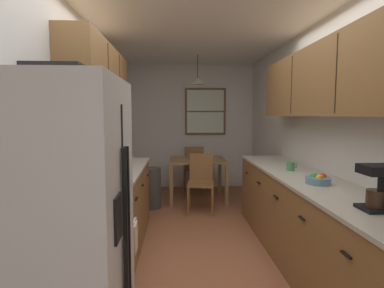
{
  "coord_description": "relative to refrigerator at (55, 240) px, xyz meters",
  "views": [
    {
      "loc": [
        -0.3,
        -2.82,
        1.51
      ],
      "look_at": [
        -0.09,
        1.2,
        1.13
      ],
      "focal_mm": 28.88,
      "sensor_mm": 36.0,
      "label": 1
    }
  ],
  "objects": [
    {
      "name": "dining_chair_far",
      "position": [
        0.99,
        4.43,
        -0.35
      ],
      "size": [
        0.41,
        0.41,
        0.9
      ],
      "color": "brown",
      "rests_on": "ground"
    },
    {
      "name": "microwave_over_range",
      "position": [
        -0.17,
        0.72,
        0.83
      ],
      "size": [
        0.39,
        0.6,
        0.35
      ],
      "color": "black"
    },
    {
      "name": "dish_towel",
      "position": [
        0.3,
        0.88,
        -0.35
      ],
      "size": [
        0.02,
        0.16,
        0.24
      ],
      "primitive_type": "cube",
      "color": "beige"
    },
    {
      "name": "refrigerator",
      "position": [
        0.0,
        0.0,
        0.0
      ],
      "size": [
        0.75,
        0.76,
        1.7
      ],
      "color": "silver",
      "rests_on": "ground"
    },
    {
      "name": "stove_range",
      "position": [
        -0.05,
        0.72,
        -0.38
      ],
      "size": [
        0.66,
        0.64,
        1.1
      ],
      "color": "silver",
      "rests_on": "ground"
    },
    {
      "name": "wall_right",
      "position": [
        2.29,
        2.2,
        0.42
      ],
      "size": [
        0.1,
        9.0,
        2.55
      ],
      "primitive_type": "cube",
      "color": "silver",
      "rests_on": "ground"
    },
    {
      "name": "upper_cabinets_left",
      "position": [
        -0.2,
        1.89,
        1.04
      ],
      "size": [
        0.33,
        1.88,
        0.73
      ],
      "color": "brown"
    },
    {
      "name": "wall_back",
      "position": [
        0.94,
        4.85,
        0.42
      ],
      "size": [
        4.4,
        0.1,
        2.55
      ],
      "primitive_type": "cube",
      "color": "silver",
      "rests_on": "ground"
    },
    {
      "name": "fruit_bowl",
      "position": [
        1.9,
        1.03,
        0.09
      ],
      "size": [
        0.22,
        0.22,
        0.09
      ],
      "color": "#597F9E",
      "rests_on": "counter_right"
    },
    {
      "name": "storage_canister",
      "position": [
        -0.06,
        1.19,
        0.13
      ],
      "size": [
        0.11,
        0.11,
        0.16
      ],
      "color": "red",
      "rests_on": "counter_left"
    },
    {
      "name": "ground_plane",
      "position": [
        0.94,
        2.2,
        -0.85
      ],
      "size": [
        12.0,
        12.0,
        0.0
      ],
      "primitive_type": "plane",
      "color": "#995B3D"
    },
    {
      "name": "upper_cabinets_right",
      "position": [
        2.08,
        1.3,
        0.99
      ],
      "size": [
        0.33,
        2.91,
        0.68
      ],
      "color": "brown"
    },
    {
      "name": "dining_chair_near",
      "position": [
        1.02,
        3.13,
        -0.35
      ],
      "size": [
        0.44,
        0.44,
        0.9
      ],
      "color": "brown",
      "rests_on": "ground"
    },
    {
      "name": "mug_by_coffeemaker",
      "position": [
        1.9,
        1.7,
        0.1
      ],
      "size": [
        0.12,
        0.09,
        0.09
      ],
      "color": "#3F7F4C",
      "rests_on": "counter_right"
    },
    {
      "name": "pendant_light",
      "position": [
        1.01,
        3.78,
        1.24
      ],
      "size": [
        0.25,
        0.25,
        0.51
      ],
      "color": "black"
    },
    {
      "name": "counter_left",
      "position": [
        -0.06,
        1.94,
        -0.4
      ],
      "size": [
        0.64,
        1.8,
        0.9
      ],
      "color": "brown",
      "rests_on": "ground"
    },
    {
      "name": "back_window",
      "position": [
        1.24,
        4.78,
        0.73
      ],
      "size": [
        0.84,
        0.05,
        0.96
      ],
      "color": "brown"
    },
    {
      "name": "dining_table",
      "position": [
        1.01,
        3.78,
        -0.22
      ],
      "size": [
        0.97,
        0.89,
        0.74
      ],
      "color": "olive",
      "rests_on": "ground"
    },
    {
      "name": "wall_left",
      "position": [
        -0.41,
        2.2,
        0.42
      ],
      "size": [
        0.1,
        9.0,
        2.55
      ],
      "primitive_type": "cube",
      "color": "silver",
      "rests_on": "ground"
    },
    {
      "name": "trash_bin",
      "position": [
        0.24,
        3.34,
        -0.52
      ],
      "size": [
        0.29,
        0.29,
        0.66
      ],
      "primitive_type": "cylinder",
      "color": "#3F3F42",
      "rests_on": "ground"
    },
    {
      "name": "counter_right",
      "position": [
        1.94,
        1.35,
        -0.4
      ],
      "size": [
        0.64,
        3.23,
        0.9
      ],
      "color": "brown",
      "rests_on": "ground"
    },
    {
      "name": "ceiling_slab",
      "position": [
        0.94,
        2.2,
        1.74
      ],
      "size": [
        4.4,
        9.0,
        0.08
      ],
      "primitive_type": "cube",
      "color": "white"
    },
    {
      "name": "coffee_maker",
      "position": [
        1.97,
        0.26,
        0.2
      ],
      "size": [
        0.22,
        0.18,
        0.29
      ],
      "color": "black",
      "rests_on": "counter_right"
    }
  ]
}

